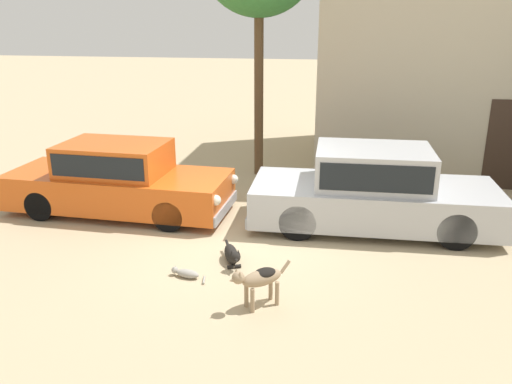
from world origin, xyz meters
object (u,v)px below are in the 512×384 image
at_px(parked_sedan_nearest, 118,179).
at_px(stray_cat, 186,273).
at_px(stray_dog_tan, 232,255).
at_px(parked_sedan_second, 373,189).
at_px(stray_dog_spotted, 259,278).

height_order(parked_sedan_nearest, stray_cat, parked_sedan_nearest).
relative_size(parked_sedan_nearest, stray_dog_tan, 5.27).
relative_size(parked_sedan_nearest, parked_sedan_second, 0.99).
height_order(parked_sedan_second, stray_dog_spotted, parked_sedan_second).
bearing_deg(parked_sedan_second, stray_dog_spotted, -118.07).
relative_size(parked_sedan_nearest, stray_cat, 7.93).
relative_size(stray_dog_spotted, stray_dog_tan, 0.90).
xyz_separation_m(stray_dog_spotted, stray_cat, (-1.26, 0.66, -0.37)).
distance_m(stray_dog_spotted, stray_cat, 1.47).
relative_size(parked_sedan_nearest, stray_dog_spotted, 5.83).
xyz_separation_m(parked_sedan_nearest, stray_dog_tan, (2.78, -1.97, -0.57)).
bearing_deg(stray_dog_tan, stray_dog_spotted, 5.13).
xyz_separation_m(parked_sedan_nearest, stray_cat, (2.18, -2.57, -0.65)).
distance_m(parked_sedan_nearest, stray_cat, 3.43).
xyz_separation_m(parked_sedan_nearest, stray_dog_spotted, (3.44, -3.23, -0.28)).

